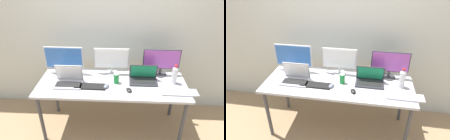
{
  "view_description": "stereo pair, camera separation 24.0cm",
  "coord_description": "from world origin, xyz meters",
  "views": [
    {
      "loc": [
        0.11,
        -2.09,
        2.09
      ],
      "look_at": [
        0.0,
        0.0,
        0.92
      ],
      "focal_mm": 32.0,
      "sensor_mm": 36.0,
      "label": 1
    },
    {
      "loc": [
        0.35,
        -2.06,
        2.09
      ],
      "look_at": [
        0.0,
        0.0,
        0.92
      ],
      "focal_mm": 32.0,
      "sensor_mm": 36.0,
      "label": 2
    }
  ],
  "objects": [
    {
      "name": "wall_back",
      "position": [
        0.0,
        0.59,
        1.3
      ],
      "size": [
        7.0,
        0.08,
        2.6
      ],
      "primitive_type": "cube",
      "color": "silver",
      "rests_on": "ground"
    },
    {
      "name": "keyboard_main",
      "position": [
        0.78,
        -0.18,
        0.75
      ],
      "size": [
        0.42,
        0.14,
        0.02
      ],
      "primitive_type": "cube",
      "rotation": [
        0.0,
        0.0,
        -0.02
      ],
      "color": "#B2B2B7",
      "rests_on": "work_desk"
    },
    {
      "name": "laptop_silver",
      "position": [
        -0.53,
        -0.05,
        0.8
      ],
      "size": [
        0.34,
        0.22,
        0.24
      ],
      "color": "#B7B7BC",
      "rests_on": "work_desk"
    },
    {
      "name": "mouse_by_keyboard",
      "position": [
        0.21,
        -0.17,
        0.76
      ],
      "size": [
        0.09,
        0.11,
        0.03
      ],
      "primitive_type": "ellipsoid",
      "rotation": [
        0.0,
        0.0,
        0.39
      ],
      "color": "black",
      "rests_on": "work_desk"
    },
    {
      "name": "work_desk",
      "position": [
        0.0,
        0.0,
        0.68
      ],
      "size": [
        1.83,
        0.7,
        0.74
      ],
      "color": "#424247",
      "rests_on": "ground"
    },
    {
      "name": "ground_plane",
      "position": [
        0.0,
        0.0,
        0.0
      ],
      "size": [
        16.0,
        16.0,
        0.0
      ],
      "primitive_type": "plane",
      "color": "#9E7F5B"
    },
    {
      "name": "monitor_right",
      "position": [
        0.62,
        0.23,
        0.94
      ],
      "size": [
        0.47,
        0.18,
        0.36
      ],
      "color": "#38383D",
      "rests_on": "work_desk"
    },
    {
      "name": "soda_can_near_keyboard",
      "position": [
        0.05,
        -0.0,
        0.8
      ],
      "size": [
        0.07,
        0.07,
        0.13
      ],
      "color": "#197F33",
      "rests_on": "work_desk"
    },
    {
      "name": "monitor_center",
      "position": [
        -0.02,
        0.23,
        0.94
      ],
      "size": [
        0.45,
        0.17,
        0.36
      ],
      "color": "silver",
      "rests_on": "work_desk"
    },
    {
      "name": "monitor_left",
      "position": [
        -0.64,
        0.21,
        0.95
      ],
      "size": [
        0.5,
        0.17,
        0.38
      ],
      "color": "silver",
      "rests_on": "work_desk"
    },
    {
      "name": "water_bottle",
      "position": [
        0.76,
        0.03,
        0.86
      ],
      "size": [
        0.07,
        0.07,
        0.25
      ],
      "color": "silver",
      "rests_on": "work_desk"
    },
    {
      "name": "laptop_secondary",
      "position": [
        0.39,
        0.05,
        0.79
      ],
      "size": [
        0.34,
        0.21,
        0.22
      ],
      "color": "#2D2D33",
      "rests_on": "work_desk"
    },
    {
      "name": "mouse_by_laptop",
      "position": [
        -0.06,
        -0.11,
        0.76
      ],
      "size": [
        0.08,
        0.11,
        0.03
      ],
      "primitive_type": "ellipsoid",
      "rotation": [
        0.0,
        0.0,
        -0.28
      ],
      "color": "slate",
      "rests_on": "work_desk"
    },
    {
      "name": "keyboard_aux",
      "position": [
        -0.26,
        -0.11,
        0.75
      ],
      "size": [
        0.37,
        0.13,
        0.02
      ],
      "primitive_type": "cube",
      "rotation": [
        0.0,
        0.0,
        -0.01
      ],
      "color": "black",
      "rests_on": "work_desk"
    }
  ]
}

